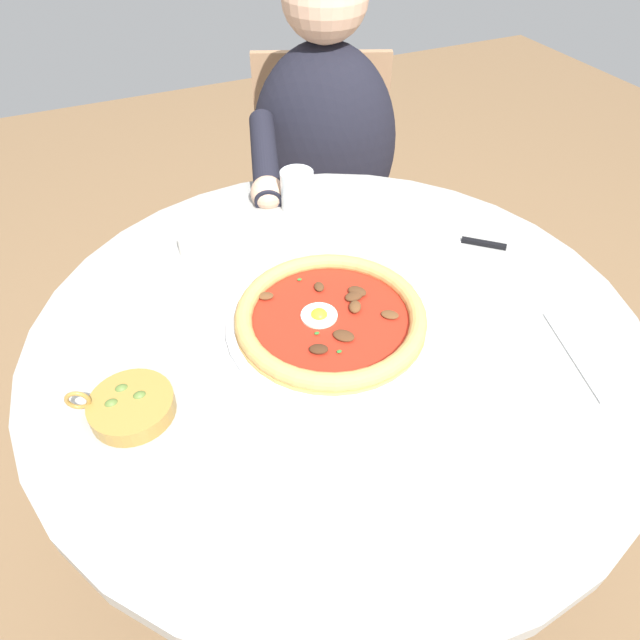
{
  "coord_description": "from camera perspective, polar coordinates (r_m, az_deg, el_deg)",
  "views": [
    {
      "loc": [
        -0.29,
        -0.57,
        1.34
      ],
      "look_at": [
        -0.03,
        -0.0,
        0.76
      ],
      "focal_mm": 31.44,
      "sensor_mm": 36.0,
      "label": 1
    }
  ],
  "objects": [
    {
      "name": "dining_table",
      "position": [
        1.0,
        1.57,
        -6.73
      ],
      "size": [
        0.97,
        0.97,
        0.73
      ],
      "color": "#999993",
      "rests_on": "ground"
    },
    {
      "name": "fork_utensil",
      "position": [
        0.92,
        24.33,
        -3.27
      ],
      "size": [
        0.06,
        0.18,
        0.0
      ],
      "color": "#BCBCC1",
      "rests_on": "dining_table"
    },
    {
      "name": "diner_person",
      "position": [
        1.56,
        0.32,
        10.56
      ],
      "size": [
        0.48,
        0.47,
        1.13
      ],
      "color": "#282833",
      "rests_on": "ground"
    },
    {
      "name": "ground_plane",
      "position": [
        1.5,
        1.11,
        -21.41
      ],
      "size": [
        6.0,
        6.0,
        0.02
      ],
      "primitive_type": "cube",
      "color": "brown"
    },
    {
      "name": "cafe_chair_diner",
      "position": [
        1.68,
        0.24,
        13.68
      ],
      "size": [
        0.55,
        0.55,
        0.85
      ],
      "color": "#957050",
      "rests_on": "ground"
    },
    {
      "name": "steak_knife",
      "position": [
        1.09,
        14.86,
        7.78
      ],
      "size": [
        0.15,
        0.14,
        0.01
      ],
      "color": "silver",
      "rests_on": "dining_table"
    },
    {
      "name": "pizza_on_plate",
      "position": [
        0.87,
        0.96,
        0.38
      ],
      "size": [
        0.33,
        0.33,
        0.04
      ],
      "color": "white",
      "rests_on": "dining_table"
    },
    {
      "name": "olive_pan",
      "position": [
        0.8,
        -18.72,
        -8.29
      ],
      "size": [
        0.14,
        0.11,
        0.05
      ],
      "color": "olive",
      "rests_on": "dining_table"
    },
    {
      "name": "ramekin_capers",
      "position": [
        1.05,
        -12.6,
        7.79
      ],
      "size": [
        0.06,
        0.06,
        0.03
      ],
      "color": "white",
      "rests_on": "dining_table"
    },
    {
      "name": "water_glass",
      "position": [
        1.14,
        -2.34,
        12.88
      ],
      "size": [
        0.07,
        0.07,
        0.08
      ],
      "color": "silver",
      "rests_on": "dining_table"
    }
  ]
}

